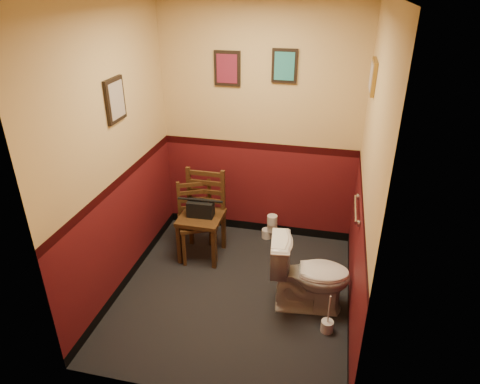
# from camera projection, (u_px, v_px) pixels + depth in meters

# --- Properties ---
(floor) EXTENTS (2.20, 2.40, 0.00)m
(floor) POSITION_uv_depth(u_px,v_px,m) (234.00, 293.00, 4.25)
(floor) COLOR black
(floor) RESTS_ON ground
(wall_back) EXTENTS (2.20, 0.00, 2.70)m
(wall_back) POSITION_uv_depth(u_px,v_px,m) (259.00, 125.00, 4.68)
(wall_back) COLOR #561215
(wall_back) RESTS_ON ground
(wall_front) EXTENTS (2.20, 0.00, 2.70)m
(wall_front) POSITION_uv_depth(u_px,v_px,m) (187.00, 246.00, 2.60)
(wall_front) COLOR #561215
(wall_front) RESTS_ON ground
(wall_left) EXTENTS (0.00, 2.40, 2.70)m
(wall_left) POSITION_uv_depth(u_px,v_px,m) (115.00, 157.00, 3.86)
(wall_left) COLOR #561215
(wall_left) RESTS_ON ground
(wall_right) EXTENTS (0.00, 2.40, 2.70)m
(wall_right) POSITION_uv_depth(u_px,v_px,m) (367.00, 181.00, 3.42)
(wall_right) COLOR #561215
(wall_right) RESTS_ON ground
(grab_bar) EXTENTS (0.05, 0.56, 0.06)m
(grab_bar) POSITION_uv_depth(u_px,v_px,m) (356.00, 209.00, 3.82)
(grab_bar) COLOR silver
(grab_bar) RESTS_ON wall_right
(framed_print_back_a) EXTENTS (0.28, 0.04, 0.36)m
(framed_print_back_a) POSITION_uv_depth(u_px,v_px,m) (227.00, 68.00, 4.46)
(framed_print_back_a) COLOR black
(framed_print_back_a) RESTS_ON wall_back
(framed_print_back_b) EXTENTS (0.26, 0.04, 0.34)m
(framed_print_back_b) POSITION_uv_depth(u_px,v_px,m) (285.00, 66.00, 4.32)
(framed_print_back_b) COLOR black
(framed_print_back_b) RESTS_ON wall_back
(framed_print_left) EXTENTS (0.04, 0.30, 0.38)m
(framed_print_left) POSITION_uv_depth(u_px,v_px,m) (115.00, 100.00, 3.71)
(framed_print_left) COLOR black
(framed_print_left) RESTS_ON wall_left
(framed_print_right) EXTENTS (0.04, 0.34, 0.28)m
(framed_print_right) POSITION_uv_depth(u_px,v_px,m) (373.00, 77.00, 3.63)
(framed_print_right) COLOR olive
(framed_print_right) RESTS_ON wall_right
(toilet) EXTENTS (0.78, 0.50, 0.73)m
(toilet) POSITION_uv_depth(u_px,v_px,m) (310.00, 275.00, 3.92)
(toilet) COLOR white
(toilet) RESTS_ON floor
(toilet_brush) EXTENTS (0.11, 0.11, 0.39)m
(toilet_brush) POSITION_uv_depth(u_px,v_px,m) (327.00, 325.00, 3.76)
(toilet_brush) COLOR silver
(toilet_brush) RESTS_ON floor
(chair_left) EXTENTS (0.52, 0.52, 0.84)m
(chair_left) POSITION_uv_depth(u_px,v_px,m) (197.00, 220.00, 4.68)
(chair_left) COLOR #523218
(chair_left) RESTS_ON floor
(chair_right) EXTENTS (0.46, 0.46, 0.97)m
(chair_right) POSITION_uv_depth(u_px,v_px,m) (202.00, 215.00, 4.64)
(chair_right) COLOR #523218
(chair_right) RESTS_ON floor
(handbag) EXTENTS (0.28, 0.15, 0.20)m
(handbag) POSITION_uv_depth(u_px,v_px,m) (201.00, 209.00, 4.56)
(handbag) COLOR black
(handbag) RESTS_ON chair_right
(tp_stack) EXTENTS (0.25, 0.15, 0.32)m
(tp_stack) POSITION_uv_depth(u_px,v_px,m) (272.00, 229.00, 5.07)
(tp_stack) COLOR silver
(tp_stack) RESTS_ON floor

